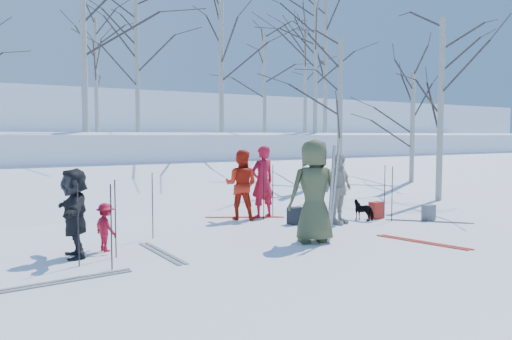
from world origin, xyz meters
TOP-DOWN VIEW (x-y plane):
  - ground at (0.00, 0.00)m, footprint 120.00×120.00m
  - snow_ramp at (0.00, 7.00)m, footprint 70.00×9.49m
  - snow_plateau at (0.00, 17.00)m, footprint 70.00×18.00m
  - far_hill at (0.00, 38.00)m, footprint 90.00×30.00m
  - skier_olive_center at (0.07, -0.54)m, footprint 1.13×0.89m
  - skier_red_north at (0.81, 2.49)m, footprint 0.69×0.47m
  - skier_redor_behind at (0.21, 2.54)m, footprint 1.06×1.05m
  - skier_red_seated at (-3.59, 0.84)m, footprint 0.48×0.64m
  - skier_cream_east at (1.82, 0.76)m, footprint 1.06×0.67m
  - skier_grey_west at (-4.16, 0.66)m, footprint 0.62×1.47m
  - dog at (2.69, 0.81)m, footprint 0.44×0.65m
  - upright_ski_left at (0.29, -0.78)m, footprint 0.11×0.17m
  - upright_ski_right at (0.42, -0.72)m, footprint 0.14×0.23m
  - ski_pair_a at (3.88, -0.18)m, footprint 2.09×2.10m
  - ski_pair_b at (0.40, 2.71)m, footprint 1.81×2.07m
  - ski_pair_c at (-2.80, 0.14)m, footprint 0.23×1.90m
  - ski_pair_d at (-4.57, -0.74)m, footprint 0.50×1.93m
  - ski_pair_e at (1.86, -1.67)m, footprint 1.03×1.99m
  - ski_pole_a at (0.65, 2.19)m, footprint 0.02×0.02m
  - ski_pole_b at (3.20, 0.38)m, footprint 0.02×0.02m
  - ski_pole_c at (-3.57, 0.28)m, footprint 0.02×0.02m
  - ski_pole_d at (-2.48, 1.46)m, footprint 0.02×0.02m
  - ski_pole_e at (-3.84, -0.46)m, footprint 0.02×0.02m
  - ski_pole_f at (1.06, 2.40)m, footprint 0.02×0.02m
  - ski_pole_g at (3.35, 0.77)m, footprint 0.02×0.02m
  - ski_pole_h at (-4.24, 0.01)m, footprint 0.02×0.02m
  - backpack_red at (3.14, 0.84)m, footprint 0.32×0.22m
  - backpack_grey at (4.07, -0.01)m, footprint 0.30×0.20m
  - backpack_dark at (0.94, 1.26)m, footprint 0.34×0.24m
  - birch_plateau_a at (3.53, 9.91)m, footprint 4.73×4.73m
  - birch_plateau_b at (-1.65, 10.78)m, footprint 6.14×6.14m
  - birch_plateau_d at (9.45, 11.31)m, footprint 5.33×5.33m
  - birch_plateau_f at (11.93, 15.39)m, footprint 5.11×5.11m
  - birch_plateau_g at (10.71, 12.07)m, footprint 5.69×5.69m
  - birch_plateau_h at (7.51, 12.89)m, footprint 4.07×4.07m
  - birch_plateau_i at (0.23, 16.66)m, footprint 4.45×4.45m
  - birch_plateau_k at (0.85, 12.36)m, footprint 4.48×4.48m
  - birch_edge_b at (7.41, 2.34)m, footprint 4.65×4.65m
  - birch_edge_c at (9.28, 5.09)m, footprint 3.81×3.81m
  - birch_edge_e at (6.18, 5.72)m, footprint 4.52×4.52m

SIDE VIEW (x-z plane):
  - ground at x=0.00m, z-range 0.00..0.00m
  - ski_pair_a at x=3.88m, z-range 0.00..0.02m
  - ski_pair_b at x=0.40m, z-range 0.00..0.02m
  - ski_pair_c at x=-2.80m, z-range 0.00..0.02m
  - ski_pair_d at x=-4.57m, z-range 0.00..0.02m
  - ski_pair_e at x=1.86m, z-range 0.00..0.02m
  - snow_ramp at x=0.00m, z-range -1.91..2.21m
  - backpack_grey at x=4.07m, z-range 0.00..0.38m
  - backpack_dark at x=0.94m, z-range 0.00..0.40m
  - backpack_red at x=3.14m, z-range 0.00..0.42m
  - dog at x=2.69m, z-range 0.00..0.51m
  - skier_red_seated at x=-3.59m, z-range 0.00..0.88m
  - ski_pole_a at x=0.65m, z-range 0.00..1.34m
  - ski_pole_b at x=3.20m, z-range 0.00..1.34m
  - ski_pole_c at x=-3.57m, z-range 0.00..1.34m
  - ski_pole_d at x=-2.48m, z-range 0.00..1.34m
  - ski_pole_e at x=-3.84m, z-range 0.00..1.34m
  - ski_pole_f at x=1.06m, z-range 0.00..1.34m
  - ski_pole_g at x=3.35m, z-range 0.00..1.34m
  - ski_pole_h at x=-4.24m, z-range 0.00..1.34m
  - skier_grey_west at x=-4.16m, z-range 0.00..1.53m
  - skier_cream_east at x=1.82m, z-range 0.00..1.68m
  - skier_redor_behind at x=0.21m, z-range 0.00..1.73m
  - skier_red_north at x=0.81m, z-range 0.00..1.83m
  - upright_ski_left at x=0.29m, z-range 0.00..1.90m
  - upright_ski_right at x=0.42m, z-range 0.00..1.90m
  - snow_plateau at x=0.00m, z-range -0.10..2.10m
  - skier_olive_center at x=0.07m, z-range 0.00..2.01m
  - far_hill at x=0.00m, z-range -1.00..5.00m
  - birch_edge_c at x=9.28m, z-range 0.00..4.58m
  - birch_edge_e at x=6.18m, z-range 0.00..5.60m
  - birch_edge_b at x=7.41m, z-range 0.00..5.78m
  - birch_plateau_h at x=7.51m, z-range 2.20..7.16m
  - birch_plateau_i at x=0.23m, z-range 2.20..7.70m
  - birch_plateau_k at x=0.85m, z-range 2.20..7.75m
  - birch_plateau_a at x=3.53m, z-range 2.20..8.10m
  - birch_plateau_f at x=11.93m, z-range 2.20..8.64m
  - birch_plateau_d at x=9.45m, z-range 2.20..8.96m
  - birch_plateau_g at x=10.71m, z-range 2.20..9.47m
  - birch_plateau_b at x=-1.65m, z-range 2.20..10.12m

